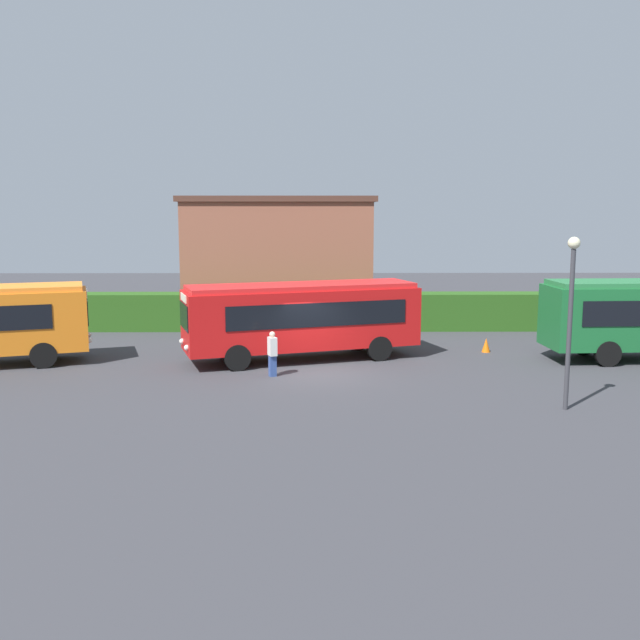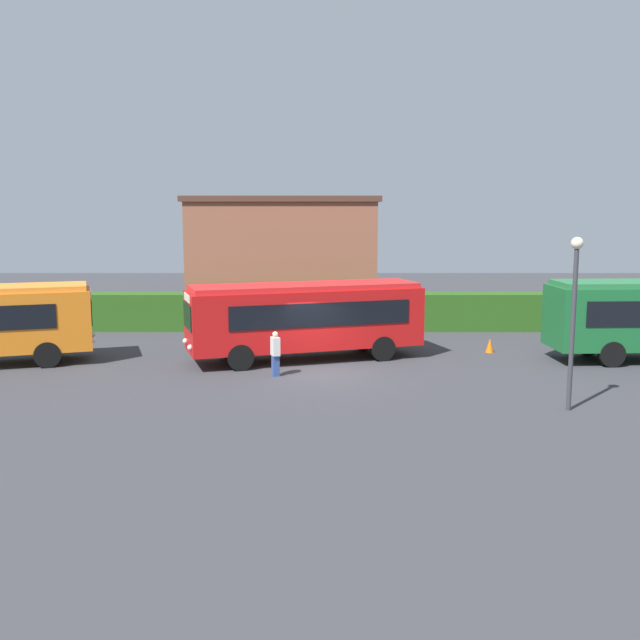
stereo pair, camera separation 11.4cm
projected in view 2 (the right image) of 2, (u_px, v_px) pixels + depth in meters
The scene contains 8 objects.
ground_plane at pixel (318, 373), 26.36m from camera, with size 85.96×85.96×0.00m, color #38383D.
bus_red at pixel (302, 316), 28.52m from camera, with size 9.61×5.23×3.07m.
person_left at pixel (272, 353), 25.79m from camera, with size 0.38×0.45×1.64m.
person_center at pixel (600, 328), 30.69m from camera, with size 0.41×0.52×1.82m.
hedge_row at pixel (317, 311), 35.95m from camera, with size 54.98×1.49×1.84m, color #285619.
depot_building at pixel (281, 257), 40.17m from camera, with size 10.37×7.28×6.69m.
traffic_cone at pixel (486, 345), 30.25m from camera, with size 0.36×0.36×0.60m, color orange.
lamppost at pixel (570, 302), 21.05m from camera, with size 0.36×0.36×5.19m.
Camera 2 is at (-0.03, -25.76, 5.94)m, focal length 40.15 mm.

